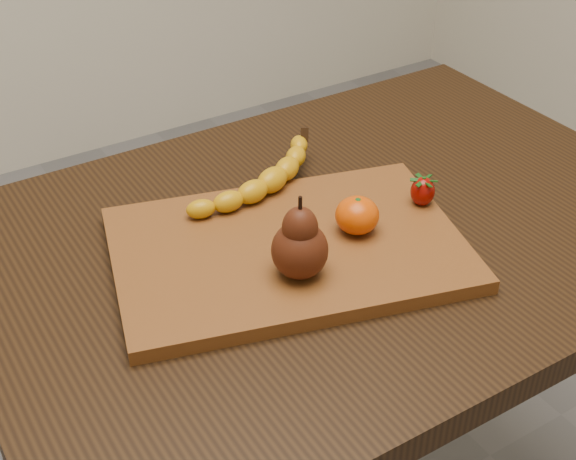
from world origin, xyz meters
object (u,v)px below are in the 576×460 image
cutting_board (288,249)px  mandarin (357,215)px  table (333,281)px  pear (300,237)px

cutting_board → mandarin: bearing=0.3°
table → mandarin: (-0.00, -0.05, 0.14)m
table → cutting_board: bearing=-165.7°
table → mandarin: mandarin is taller
pear → mandarin: size_ratio=1.88×
table → pear: pear is taller
cutting_board → pear: bearing=-93.9°
cutting_board → mandarin: 0.10m
table → pear: 0.22m
table → cutting_board: 0.14m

